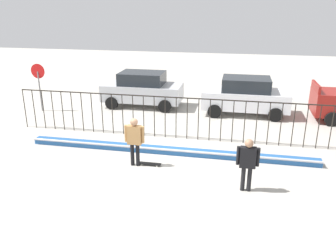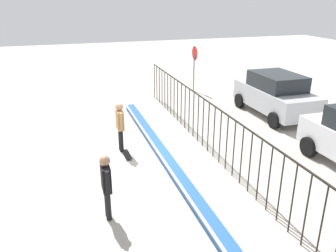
{
  "view_description": "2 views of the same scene",
  "coord_description": "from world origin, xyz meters",
  "px_view_note": "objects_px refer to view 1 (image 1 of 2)",
  "views": [
    {
      "loc": [
        2.4,
        -10.61,
        5.37
      ],
      "look_at": [
        -0.0,
        1.15,
        1.12
      ],
      "focal_mm": 36.87,
      "sensor_mm": 36.0,
      "label": 1
    },
    {
      "loc": [
        10.18,
        -1.81,
        5.17
      ],
      "look_at": [
        0.24,
        1.31,
        1.19
      ],
      "focal_mm": 37.17,
      "sensor_mm": 36.0,
      "label": 2
    }
  ],
  "objects_px": {
    "parked_car_silver": "(142,89)",
    "stop_sign": "(39,81)",
    "parked_car_white": "(245,96)",
    "skateboard": "(150,164)",
    "camera_operator": "(248,160)",
    "skateboarder": "(134,138)"
  },
  "relations": [
    {
      "from": "parked_car_silver",
      "to": "stop_sign",
      "type": "xyz_separation_m",
      "value": [
        -5.01,
        -1.94,
        0.64
      ]
    },
    {
      "from": "parked_car_white",
      "to": "skateboard",
      "type": "bearing_deg",
      "value": -119.43
    },
    {
      "from": "camera_operator",
      "to": "parked_car_white",
      "type": "relative_size",
      "value": 0.39
    },
    {
      "from": "skateboarder",
      "to": "parked_car_white",
      "type": "relative_size",
      "value": 0.41
    },
    {
      "from": "parked_car_white",
      "to": "stop_sign",
      "type": "height_order",
      "value": "stop_sign"
    },
    {
      "from": "skateboarder",
      "to": "skateboard",
      "type": "height_order",
      "value": "skateboarder"
    },
    {
      "from": "parked_car_white",
      "to": "stop_sign",
      "type": "relative_size",
      "value": 1.72
    },
    {
      "from": "skateboarder",
      "to": "camera_operator",
      "type": "xyz_separation_m",
      "value": [
        3.79,
        -1.0,
        -0.04
      ]
    },
    {
      "from": "skateboarder",
      "to": "stop_sign",
      "type": "distance_m",
      "value": 8.65
    },
    {
      "from": "parked_car_silver",
      "to": "skateboarder",
      "type": "bearing_deg",
      "value": -74.78
    },
    {
      "from": "skateboarder",
      "to": "skateboard",
      "type": "distance_m",
      "value": 1.11
    },
    {
      "from": "skateboard",
      "to": "skateboarder",
      "type": "bearing_deg",
      "value": -175.3
    },
    {
      "from": "camera_operator",
      "to": "parked_car_silver",
      "type": "bearing_deg",
      "value": -14.46
    },
    {
      "from": "skateboard",
      "to": "parked_car_white",
      "type": "distance_m",
      "value": 7.63
    },
    {
      "from": "skateboard",
      "to": "parked_car_silver",
      "type": "xyz_separation_m",
      "value": [
        -2.25,
        7.21,
        0.91
      ]
    },
    {
      "from": "stop_sign",
      "to": "parked_car_silver",
      "type": "bearing_deg",
      "value": 21.21
    },
    {
      "from": "skateboard",
      "to": "parked_car_silver",
      "type": "height_order",
      "value": "parked_car_silver"
    },
    {
      "from": "skateboard",
      "to": "stop_sign",
      "type": "height_order",
      "value": "stop_sign"
    },
    {
      "from": "skateboard",
      "to": "parked_car_silver",
      "type": "relative_size",
      "value": 0.19
    },
    {
      "from": "skateboard",
      "to": "parked_car_white",
      "type": "height_order",
      "value": "parked_car_white"
    },
    {
      "from": "parked_car_white",
      "to": "skateboarder",
      "type": "bearing_deg",
      "value": -122.39
    },
    {
      "from": "parked_car_white",
      "to": "stop_sign",
      "type": "bearing_deg",
      "value": -175.32
    }
  ]
}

